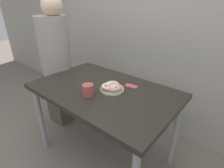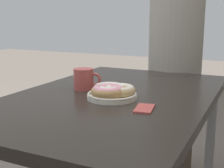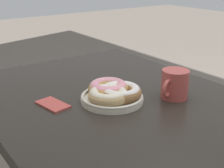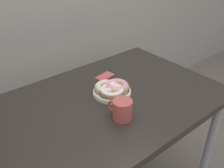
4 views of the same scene
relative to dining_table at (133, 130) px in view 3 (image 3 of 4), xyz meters
The scene contains 4 objects.
dining_table is the anchor object (origin of this frame).
donut_plate 0.14m from the dining_table, 17.49° to the left, with size 0.21×0.23×0.06m.
coffee_mug 0.21m from the dining_table, 96.11° to the right, with size 0.09×0.12×0.09m.
napkin 0.27m from the dining_table, 50.15° to the left, with size 0.12×0.08×0.01m.
Camera 3 is at (-0.67, 0.88, 1.17)m, focal length 50.00 mm.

